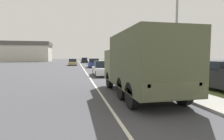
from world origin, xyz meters
The scene contains 12 objects.
ground_plane centered at (0.00, 40.00, 0.00)m, with size 180.00×180.00×0.00m, color #424247.
lane_centre_stripe centered at (0.00, 40.00, 0.00)m, with size 0.12×120.00×0.00m.
sidewalk_right centered at (4.50, 40.00, 0.06)m, with size 1.80×120.00×0.12m.
grass_strip_right centered at (8.90, 40.00, 0.01)m, with size 7.00×120.00×0.02m.
military_truck centered at (1.98, 10.90, 1.74)m, with size 2.59×6.93×3.19m.
car_nearest_ahead centered at (1.51, 21.00, 0.70)m, with size 1.76×4.38×1.56m.
car_second_ahead centered at (2.02, 34.35, 0.73)m, with size 1.90×3.95×1.62m.
car_third_ahead centered at (-1.84, 42.74, 0.66)m, with size 1.86×4.48×1.45m.
car_fourth_ahead centered at (1.48, 56.53, 0.72)m, with size 1.86×4.42×1.60m.
lamp_post centered at (4.55, 12.15, 4.51)m, with size 1.69×0.24×7.42m.
utility_box centered at (6.20, 12.19, 0.37)m, with size 0.55×0.45×0.70m.
building_distant centered at (-20.20, 75.11, 3.74)m, with size 19.39×11.37×7.39m.
Camera 1 is at (-1.36, 2.37, 2.10)m, focal length 28.00 mm.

